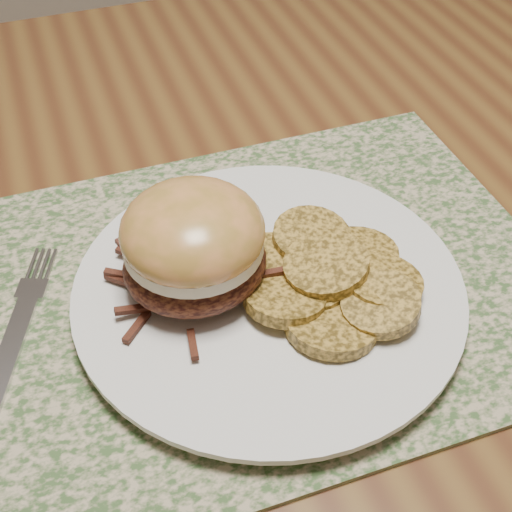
{
  "coord_description": "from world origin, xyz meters",
  "views": [
    {
      "loc": [
        -0.41,
        -0.39,
        1.13
      ],
      "look_at": [
        -0.29,
        -0.05,
        0.79
      ],
      "focal_mm": 50.0,
      "sensor_mm": 36.0,
      "label": 1
    }
  ],
  "objects": [
    {
      "name": "roasted_potatoes",
      "position": [
        -0.25,
        -0.08,
        0.78
      ],
      "size": [
        0.14,
        0.16,
        0.03
      ],
      "color": "#A88031",
      "rests_on": "dinner_plate"
    },
    {
      "name": "pork_sandwich",
      "position": [
        -0.34,
        -0.05,
        0.81
      ],
      "size": [
        0.13,
        0.12,
        0.08
      ],
      "rotation": [
        0.0,
        0.0,
        0.33
      ],
      "color": "black",
      "rests_on": "dinner_plate"
    },
    {
      "name": "placemat",
      "position": [
        -0.3,
        -0.05,
        0.75
      ],
      "size": [
        0.45,
        0.33,
        0.0
      ],
      "primitive_type": "cube",
      "color": "#38532B",
      "rests_on": "dining_table"
    },
    {
      "name": "fork",
      "position": [
        -0.46,
        -0.04,
        0.76
      ],
      "size": [
        0.08,
        0.17,
        0.0
      ],
      "rotation": [
        0.0,
        0.0,
        -0.38
      ],
      "color": "#B4B4BB",
      "rests_on": "placemat"
    },
    {
      "name": "dinner_plate",
      "position": [
        -0.29,
        -0.07,
        0.76
      ],
      "size": [
        0.26,
        0.26,
        0.02
      ],
      "primitive_type": "cylinder",
      "color": "silver",
      "rests_on": "placemat"
    }
  ]
}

